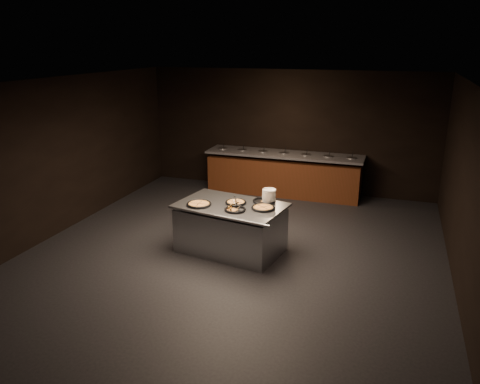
% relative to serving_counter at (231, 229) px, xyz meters
% --- Properties ---
extents(room, '(7.02, 8.02, 2.92)m').
position_rel_serving_counter_xyz_m(room, '(0.10, -0.12, 1.04)').
color(room, black).
rests_on(room, ground).
extents(salad_bar, '(3.70, 0.83, 1.18)m').
position_rel_serving_counter_xyz_m(salad_bar, '(0.10, 3.44, 0.03)').
color(salad_bar, '#5A2615').
rests_on(salad_bar, ground).
extents(serving_counter, '(1.96, 1.44, 0.86)m').
position_rel_serving_counter_xyz_m(serving_counter, '(0.00, 0.00, 0.00)').
color(serving_counter, '#B4B7BB').
rests_on(serving_counter, ground).
extents(plate_stack, '(0.23, 0.23, 0.23)m').
position_rel_serving_counter_xyz_m(plate_stack, '(0.59, 0.33, 0.56)').
color(plate_stack, silver).
rests_on(plate_stack, serving_counter).
extents(pan_veggie_whole, '(0.42, 0.42, 0.04)m').
position_rel_serving_counter_xyz_m(pan_veggie_whole, '(-0.50, -0.21, 0.47)').
color(pan_veggie_whole, black).
rests_on(pan_veggie_whole, serving_counter).
extents(pan_cheese_whole, '(0.36, 0.36, 0.04)m').
position_rel_serving_counter_xyz_m(pan_cheese_whole, '(0.07, 0.08, 0.47)').
color(pan_cheese_whole, black).
rests_on(pan_cheese_whole, serving_counter).
extents(pan_cheese_slices_a, '(0.40, 0.40, 0.04)m').
position_rel_serving_counter_xyz_m(pan_cheese_slices_a, '(0.51, 0.30, 0.46)').
color(pan_cheese_slices_a, black).
rests_on(pan_cheese_slices_a, serving_counter).
extents(pan_cheese_slices_b, '(0.35, 0.35, 0.04)m').
position_rel_serving_counter_xyz_m(pan_cheese_slices_b, '(0.17, -0.26, 0.46)').
color(pan_cheese_slices_b, black).
rests_on(pan_cheese_slices_b, serving_counter).
extents(pan_veggie_slices, '(0.39, 0.39, 0.04)m').
position_rel_serving_counter_xyz_m(pan_veggie_slices, '(0.59, -0.03, 0.47)').
color(pan_veggie_slices, black).
rests_on(pan_veggie_slices, serving_counter).
extents(server_left, '(0.23, 0.26, 0.16)m').
position_rel_serving_counter_xyz_m(server_left, '(0.09, -0.03, 0.52)').
color(server_left, '#B4B7BB').
rests_on(server_left, serving_counter).
extents(server_right, '(0.29, 0.11, 0.14)m').
position_rel_serving_counter_xyz_m(server_right, '(0.18, -0.24, 0.51)').
color(server_right, '#B4B7BB').
rests_on(server_right, serving_counter).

